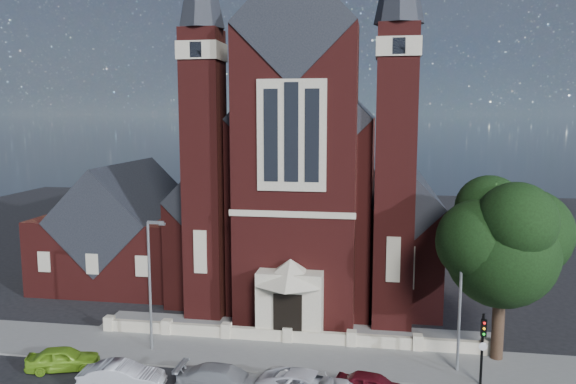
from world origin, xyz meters
name	(u,v)px	position (x,y,z in m)	size (l,w,h in m)	color
ground	(305,300)	(0.00, 15.00, 0.00)	(120.00, 120.00, 0.00)	black
pavement_strip	(283,356)	(0.00, 4.50, 0.00)	(60.00, 5.00, 0.12)	slate
forecourt_paving	(293,331)	(0.00, 8.50, 0.00)	(26.00, 3.00, 0.14)	slate
forecourt_wall	(288,343)	(0.00, 6.50, 0.00)	(24.00, 0.40, 0.90)	#B4AB8F
church	(317,183)	(0.00, 22.94, 8.19)	(20.01, 34.90, 29.20)	#4B1614
parish_hall	(127,234)	(-16.00, 18.00, 4.01)	(12.00, 12.20, 10.24)	#4B1614
street_tree	(505,246)	(12.60, 5.71, 6.96)	(6.40, 6.60, 10.70)	black
street_lamp_left	(151,278)	(-7.91, 4.00, 4.60)	(1.16, 0.22, 8.09)	gray
street_lamp_right	(462,293)	(10.09, 4.00, 4.60)	(1.16, 0.22, 8.09)	gray
traffic_signal	(483,340)	(11.00, 2.43, 2.58)	(0.28, 0.42, 4.00)	black
car_lime_van	(63,359)	(-11.92, 0.79, 0.67)	(1.58, 3.94, 1.34)	#77AF23
car_silver_a	(122,377)	(-7.60, -0.89, 0.73)	(1.54, 4.42, 1.46)	silver
car_silver_b	(225,381)	(-2.16, -0.50, 0.74)	(2.07, 5.10, 1.48)	#919498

